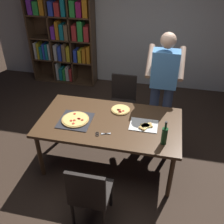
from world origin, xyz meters
name	(u,v)px	position (x,y,z in m)	size (l,w,h in m)	color
ground_plane	(110,162)	(0.00, 0.00, 0.00)	(12.00, 12.00, 0.00)	#38281E
back_wall	(138,19)	(0.00, 2.60, 1.40)	(6.40, 0.10, 2.80)	silver
dining_table	(110,125)	(0.00, 0.00, 0.69)	(1.89, 1.03, 0.75)	#4C331E
chair_near_camera	(89,193)	(0.00, -1.00, 0.51)	(0.42, 0.42, 0.90)	black
chair_far_side	(123,98)	(0.00, 1.00, 0.51)	(0.42, 0.42, 0.90)	black
bookshelf	(63,37)	(-1.54, 2.37, 1.01)	(1.40, 0.35, 1.95)	#513823
person_serving_pizza	(163,83)	(0.64, 0.78, 1.00)	(0.55, 0.54, 1.75)	#38476B
pepperoni_pizza_on_tray	(75,120)	(-0.45, -0.08, 0.77)	(0.43, 0.43, 0.04)	#2D2D33
pizza_slices_on_towel	(144,125)	(0.46, -0.01, 0.76)	(0.36, 0.28, 0.03)	white
wine_bottle	(164,135)	(0.72, -0.29, 0.87)	(0.07, 0.07, 0.32)	#194723
kitchen_scissors	(100,134)	(-0.05, -0.29, 0.76)	(0.20, 0.11, 0.01)	silver
second_pizza_plain	(121,110)	(0.09, 0.29, 0.76)	(0.27, 0.27, 0.03)	tan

